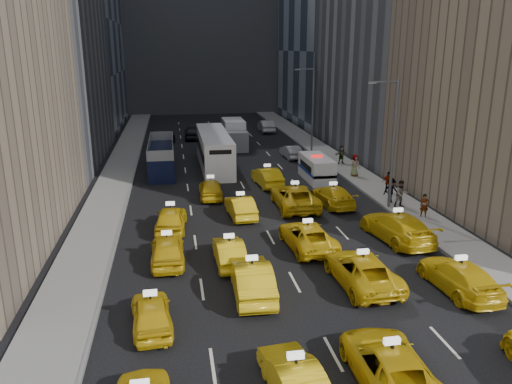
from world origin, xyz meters
The scene contains 38 objects.
ground centered at (0.00, 0.00, 0.00)m, with size 160.00×160.00×0.00m, color black.
sidewalk_west centered at (-10.50, 25.00, 0.07)m, with size 3.00×90.00×0.15m, color gray.
sidewalk_east centered at (10.50, 25.00, 0.07)m, with size 3.00×90.00×0.15m, color gray.
curb_west centered at (-9.05, 25.00, 0.09)m, with size 0.15×90.00×0.18m, color slate.
curb_east centered at (9.05, 25.00, 0.09)m, with size 0.15×90.00×0.18m, color slate.
streetlight_near centered at (9.18, 12.00, 4.92)m, with size 2.15×0.22×9.00m.
streetlight_far centered at (9.18, 32.00, 4.92)m, with size 2.15×0.22×9.00m.
taxi_1 centered at (-2.01, -6.13, 0.69)m, with size 1.46×4.18×1.38m, color gold.
taxi_2 centered at (1.31, -5.96, 0.71)m, with size 2.37×5.14×1.43m, color gold.
taxi_4 centered at (-6.71, -1.02, 0.67)m, with size 1.58×3.92×1.33m, color gold.
taxi_5 centered at (-2.25, 1.11, 0.80)m, with size 1.70×4.87×1.60m, color gold.
taxi_6 centered at (3.10, 1.22, 0.74)m, with size 2.46×5.34×1.48m, color gold.
taxi_7 centered at (7.33, -0.15, 0.73)m, with size 2.04×5.01×1.45m, color gold.
taxi_8 centered at (-6.07, 5.32, 0.74)m, with size 1.74×4.34×1.48m, color gold.
taxi_9 centered at (-2.88, 4.66, 0.67)m, with size 1.43×4.09×1.35m, color gold.
taxi_10 centered at (1.74, 6.09, 0.70)m, with size 2.34×5.07×1.41m, color gold.
taxi_11 centered at (7.24, 6.33, 0.83)m, with size 2.33×5.73×1.66m, color gold.
taxi_12 centered at (-5.86, 10.21, 0.77)m, with size 1.82×4.51×1.54m, color gold.
taxi_13 centered at (-1.25, 12.09, 0.71)m, with size 1.50×4.29×1.41m, color gold.
taxi_14 centered at (2.80, 13.37, 0.82)m, with size 2.71×5.88×1.64m, color gold.
taxi_15 centered at (5.66, 13.48, 0.71)m, with size 1.98×4.87×1.41m, color gold.
taxi_16 centered at (-2.86, 16.80, 0.72)m, with size 1.70×4.23×1.44m, color gold.
taxi_17 centered at (2.00, 19.46, 0.75)m, with size 1.59×4.55×1.50m, color gold.
nypd_van centered at (6.50, 20.55, 0.99)m, with size 2.63×5.31×2.19m.
double_decker centered at (-6.60, 26.09, 1.40)m, with size 2.24×9.75×2.84m.
city_bus centered at (-1.69, 27.04, 1.61)m, with size 4.14×12.80×3.25m.
box_truck centered at (1.41, 36.15, 1.50)m, with size 2.86×6.85×3.05m.
misc_car_0 centered at (6.41, 29.47, 0.66)m, with size 1.40×4.01×1.32m, color #919298.
misc_car_1 centered at (-6.73, 38.45, 0.77)m, with size 2.57×5.57×1.55m, color black.
misc_car_2 centered at (1.93, 46.13, 0.74)m, with size 2.08×5.11×1.48m, color slate.
misc_car_3 centered at (-3.07, 42.31, 0.81)m, with size 1.90×4.73×1.61m, color black.
misc_car_4 centered at (6.93, 45.97, 0.79)m, with size 1.68×4.83×1.59m, color #ACAFB4.
pedestrian_0 centered at (10.70, 9.63, 0.92)m, with size 0.56×0.37×1.55m, color gray.
pedestrian_1 centered at (10.11, 11.87, 1.11)m, with size 0.93×0.51×1.91m, color gray.
pedestrian_2 centered at (9.84, 12.97, 1.05)m, with size 1.16×0.48×1.79m, color gray.
pedestrian_3 centered at (10.74, 15.49, 0.97)m, with size 0.96×0.44×1.64m, color gray.
pedestrian_4 centered at (10.03, 20.81, 1.11)m, with size 0.94×0.51×1.92m, color gray.
pedestrian_5 centered at (10.49, 25.70, 1.00)m, with size 1.58×0.46×1.71m, color gray.
Camera 1 is at (-5.55, -19.46, 11.01)m, focal length 35.00 mm.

